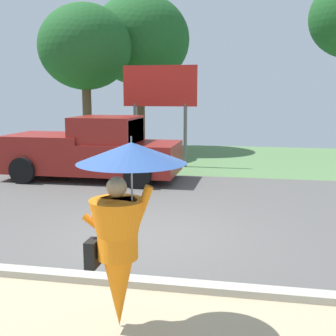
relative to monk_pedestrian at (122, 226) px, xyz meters
The scene contains 6 objects.
ground_plane 6.14m from the monk_pedestrian, 95.00° to the left, with size 40.00×22.00×0.20m.
monk_pedestrian is the anchor object (origin of this frame).
pickup_truck 8.67m from the monk_pedestrian, 112.83° to the left, with size 5.20×2.28×1.88m.
roadside_billboard 10.99m from the monk_pedestrian, 99.94° to the left, with size 2.60×0.12×3.50m.
tree_left_far 13.84m from the monk_pedestrian, 112.83° to the left, with size 3.65×3.65×5.99m.
tree_center_back 15.88m from the monk_pedestrian, 103.76° to the left, with size 4.34×4.34×6.83m.
Camera 1 is at (1.88, -7.41, 2.58)m, focal length 46.97 mm.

